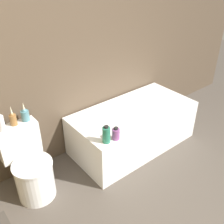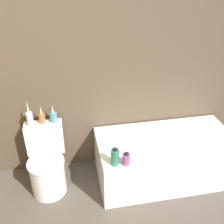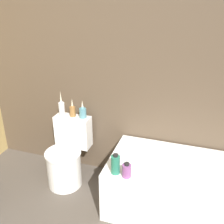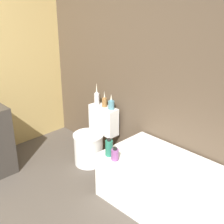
# 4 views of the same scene
# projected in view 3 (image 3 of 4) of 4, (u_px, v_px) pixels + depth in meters

# --- Properties ---
(wall_back_tiled) EXTENTS (6.40, 0.06, 2.60)m
(wall_back_tiled) POSITION_uv_depth(u_px,v_px,m) (120.00, 61.00, 2.58)
(wall_back_tiled) COLOR brown
(wall_back_tiled) RESTS_ON ground_plane
(bathtub) EXTENTS (1.49, 0.74, 0.50)m
(bathtub) POSITION_uv_depth(u_px,v_px,m) (189.00, 190.00, 2.41)
(bathtub) COLOR white
(bathtub) RESTS_ON ground
(toilet) EXTENTS (0.39, 0.53, 0.69)m
(toilet) POSITION_uv_depth(u_px,v_px,m) (67.00, 157.00, 2.82)
(toilet) COLOR white
(toilet) RESTS_ON ground
(vase_gold) EXTENTS (0.07, 0.07, 0.28)m
(vase_gold) POSITION_uv_depth(u_px,v_px,m) (62.00, 108.00, 2.81)
(vase_gold) COLOR silver
(vase_gold) RESTS_ON toilet
(vase_silver) EXTENTS (0.06, 0.06, 0.20)m
(vase_silver) POSITION_uv_depth(u_px,v_px,m) (73.00, 110.00, 2.80)
(vase_silver) COLOR olive
(vase_silver) RESTS_ON toilet
(vase_bronze) EXTENTS (0.08, 0.08, 0.20)m
(vase_bronze) POSITION_uv_depth(u_px,v_px,m) (83.00, 112.00, 2.77)
(vase_bronze) COLOR teal
(vase_bronze) RESTS_ON toilet
(shampoo_bottle_tall) EXTENTS (0.08, 0.08, 0.19)m
(shampoo_bottle_tall) POSITION_uv_depth(u_px,v_px,m) (115.00, 164.00, 2.21)
(shampoo_bottle_tall) COLOR #267259
(shampoo_bottle_tall) RESTS_ON bathtub
(shampoo_bottle_short) EXTENTS (0.08, 0.08, 0.13)m
(shampoo_bottle_short) POSITION_uv_depth(u_px,v_px,m) (127.00, 170.00, 2.17)
(shampoo_bottle_short) COLOR #8C4C8C
(shampoo_bottle_short) RESTS_ON bathtub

